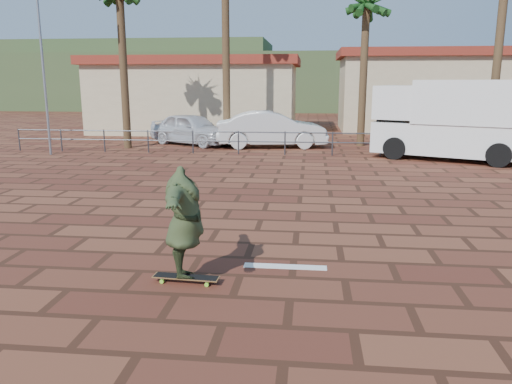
# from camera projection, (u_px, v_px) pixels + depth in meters

# --- Properties ---
(ground) EXTENTS (120.00, 120.00, 0.00)m
(ground) POSITION_uv_depth(u_px,v_px,m) (252.00, 243.00, 9.67)
(ground) COLOR brown
(ground) RESTS_ON ground
(paint_stripe) EXTENTS (1.40, 0.22, 0.01)m
(paint_stripe) POSITION_uv_depth(u_px,v_px,m) (285.00, 267.00, 8.43)
(paint_stripe) COLOR white
(paint_stripe) RESTS_ON ground
(guardrail) EXTENTS (24.06, 0.06, 1.00)m
(guardrail) POSITION_uv_depth(u_px,v_px,m) (285.00, 139.00, 21.17)
(guardrail) COLOR #47494F
(guardrail) RESTS_ON ground
(flagpole) EXTENTS (1.30, 0.10, 8.00)m
(flagpole) POSITION_uv_depth(u_px,v_px,m) (44.00, 42.00, 20.39)
(flagpole) COLOR gray
(flagpole) RESTS_ON ground
(palm_center) EXTENTS (2.40, 2.40, 7.75)m
(palm_center) POSITION_uv_depth(u_px,v_px,m) (366.00, 8.00, 22.96)
(palm_center) COLOR brown
(palm_center) RESTS_ON ground
(building_west) EXTENTS (12.60, 7.60, 4.50)m
(building_west) POSITION_uv_depth(u_px,v_px,m) (198.00, 94.00, 31.16)
(building_west) COLOR beige
(building_west) RESTS_ON ground
(building_east) EXTENTS (10.60, 6.60, 5.00)m
(building_east) POSITION_uv_depth(u_px,v_px,m) (421.00, 90.00, 31.56)
(building_east) COLOR beige
(building_east) RESTS_ON ground
(hill_front) EXTENTS (70.00, 18.00, 6.00)m
(hill_front) POSITION_uv_depth(u_px,v_px,m) (302.00, 82.00, 57.54)
(hill_front) COLOR #384C28
(hill_front) RESTS_ON ground
(hill_back) EXTENTS (35.00, 14.00, 8.00)m
(hill_back) POSITION_uv_depth(u_px,v_px,m) (136.00, 74.00, 65.49)
(hill_back) COLOR #384C28
(hill_back) RESTS_ON ground
(longboard) EXTENTS (1.06, 0.30, 0.10)m
(longboard) POSITION_uv_depth(u_px,v_px,m) (186.00, 277.00, 7.75)
(longboard) COLOR olive
(longboard) RESTS_ON ground
(skateboarder) EXTENTS (0.96, 2.21, 1.74)m
(skateboarder) POSITION_uv_depth(u_px,v_px,m) (184.00, 222.00, 7.56)
(skateboarder) COLOR #344223
(skateboarder) RESTS_ON longboard
(campervan) EXTENTS (6.53, 4.74, 3.13)m
(campervan) POSITION_uv_depth(u_px,v_px,m) (456.00, 118.00, 19.73)
(campervan) COLOR white
(campervan) RESTS_ON ground
(car_silver) EXTENTS (4.86, 3.84, 1.55)m
(car_silver) POSITION_uv_depth(u_px,v_px,m) (192.00, 129.00, 24.66)
(car_silver) COLOR silver
(car_silver) RESTS_ON ground
(car_white) EXTENTS (5.40, 2.57, 1.71)m
(car_white) POSITION_uv_depth(u_px,v_px,m) (271.00, 129.00, 23.61)
(car_white) COLOR silver
(car_white) RESTS_ON ground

